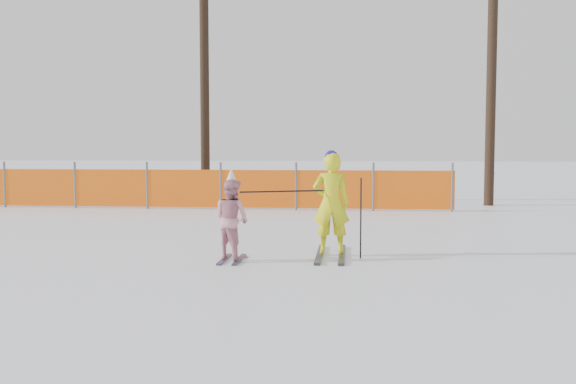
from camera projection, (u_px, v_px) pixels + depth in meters
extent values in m
plane|color=white|center=(285.00, 265.00, 9.11)|extent=(120.00, 120.00, 0.00)
cube|color=black|center=(320.00, 254.00, 9.87)|extent=(0.09, 1.71, 0.04)
cube|color=black|center=(342.00, 254.00, 9.84)|extent=(0.09, 1.71, 0.04)
imported|color=#EDEF14|center=(331.00, 203.00, 9.80)|extent=(0.58, 0.40, 1.54)
sphere|color=navy|center=(331.00, 157.00, 9.75)|extent=(0.20, 0.20, 0.20)
cube|color=black|center=(224.00, 259.00, 9.46)|extent=(0.09, 0.86, 0.03)
cube|color=black|center=(239.00, 260.00, 9.43)|extent=(0.09, 0.86, 0.03)
imported|color=pink|center=(232.00, 219.00, 9.40)|extent=(0.72, 0.69, 1.17)
cone|color=white|center=(231.00, 176.00, 9.36)|extent=(0.19, 0.19, 0.24)
cylinder|color=black|center=(361.00, 218.00, 9.57)|extent=(0.02, 0.02, 1.21)
cylinder|color=black|center=(282.00, 191.00, 9.58)|extent=(1.22, 0.49, 0.02)
cylinder|color=#595960|center=(5.00, 184.00, 17.51)|extent=(0.06, 0.06, 1.25)
cylinder|color=#595960|center=(75.00, 185.00, 17.32)|extent=(0.06, 0.06, 1.25)
cylinder|color=#595960|center=(147.00, 185.00, 17.12)|extent=(0.06, 0.06, 1.25)
cylinder|color=#595960|center=(221.00, 186.00, 16.93)|extent=(0.06, 0.06, 1.25)
cylinder|color=#595960|center=(296.00, 186.00, 16.73)|extent=(0.06, 0.06, 1.25)
cylinder|color=#595960|center=(373.00, 187.00, 16.54)|extent=(0.06, 0.06, 1.25)
cylinder|color=#595960|center=(452.00, 187.00, 16.34)|extent=(0.06, 0.06, 1.25)
cube|color=#FF650D|center=(148.00, 188.00, 17.12)|extent=(16.07, 0.03, 1.00)
cylinder|color=black|center=(491.00, 92.00, 17.89)|extent=(0.27, 0.27, 6.34)
cylinder|color=black|center=(205.00, 86.00, 19.21)|extent=(0.27, 0.27, 6.95)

